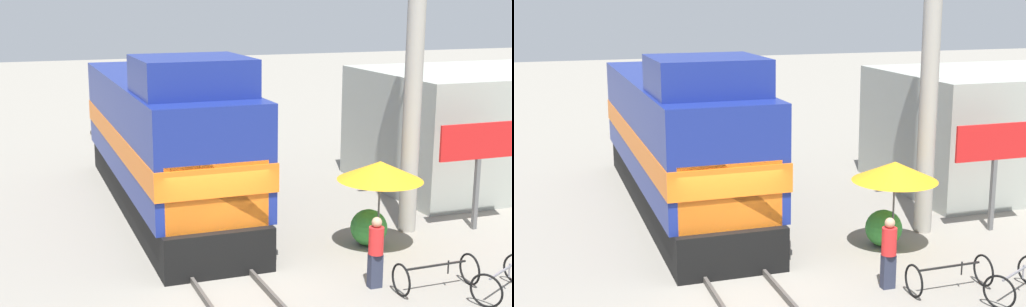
{
  "view_description": "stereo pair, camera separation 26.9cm",
  "coord_description": "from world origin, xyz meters",
  "views": [
    {
      "loc": [
        -4.46,
        -15.26,
        6.47
      ],
      "look_at": [
        1.2,
        0.7,
        2.71
      ],
      "focal_mm": 50.0,
      "sensor_mm": 36.0,
      "label": 1
    },
    {
      "loc": [
        -4.2,
        -15.35,
        6.47
      ],
      "look_at": [
        1.2,
        0.7,
        2.71
      ],
      "focal_mm": 50.0,
      "sensor_mm": 36.0,
      "label": 2
    }
  ],
  "objects": [
    {
      "name": "vendor_umbrella",
      "position": [
        4.37,
        0.2,
        2.13
      ],
      "size": [
        2.19,
        2.19,
        2.38
      ],
      "color": "#4C4C4C",
      "rests_on": "ground_plane"
    },
    {
      "name": "utility_pole",
      "position": [
        5.95,
        1.37,
        5.32
      ],
      "size": [
        1.8,
        0.49,
        10.55
      ],
      "color": "#9E998E",
      "rests_on": "ground_plane"
    },
    {
      "name": "shrub_cluster",
      "position": [
        4.34,
        0.64,
        0.49
      ],
      "size": [
        0.97,
        0.97,
        0.97
      ],
      "primitive_type": "sphere",
      "color": "#388C38",
      "rests_on": "ground_plane"
    },
    {
      "name": "person_bystander",
      "position": [
        3.14,
        -1.9,
        0.9
      ],
      "size": [
        0.34,
        0.34,
        1.66
      ],
      "color": "#2D3347",
      "rests_on": "ground_plane"
    },
    {
      "name": "rail_far",
      "position": [
        0.72,
        0.0,
        0.07
      ],
      "size": [
        0.08,
        38.06,
        0.15
      ],
      "primitive_type": "cube",
      "color": "#4C4742",
      "rests_on": "ground_plane"
    },
    {
      "name": "billboard_sign",
      "position": [
        7.81,
        0.84,
        2.35
      ],
      "size": [
        2.52,
        0.12,
        3.05
      ],
      "color": "#595959",
      "rests_on": "ground_plane"
    },
    {
      "name": "building_block_distant",
      "position": [
        11.2,
        5.23,
        1.99
      ],
      "size": [
        7.89,
        6.08,
        3.98
      ],
      "primitive_type": "cube",
      "color": "#999E93",
      "rests_on": "ground_plane"
    },
    {
      "name": "rail_near",
      "position": [
        -0.72,
        0.0,
        0.07
      ],
      "size": [
        0.08,
        38.06,
        0.15
      ],
      "primitive_type": "cube",
      "color": "#4C4742",
      "rests_on": "ground_plane"
    },
    {
      "name": "bicycle_spare",
      "position": [
        5.57,
        -3.25,
        0.39
      ],
      "size": [
        1.86,
        1.46,
        0.75
      ],
      "rotation": [
        0.0,
        0.0,
        2.05
      ],
      "color": "black",
      "rests_on": "ground_plane"
    },
    {
      "name": "ground_plane",
      "position": [
        0.0,
        0.0,
        0.0
      ],
      "size": [
        120.0,
        120.0,
        0.0
      ],
      "primitive_type": "plane",
      "color": "gray"
    },
    {
      "name": "locomotive",
      "position": [
        0.0,
        5.6,
        2.16
      ],
      "size": [
        2.99,
        12.5,
        4.97
      ],
      "color": "black",
      "rests_on": "ground_plane"
    },
    {
      "name": "bicycle",
      "position": [
        4.35,
        -2.5,
        0.38
      ],
      "size": [
        1.87,
        0.77,
        0.74
      ],
      "rotation": [
        0.0,
        0.0,
        1.59
      ],
      "color": "black",
      "rests_on": "ground_plane"
    }
  ]
}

